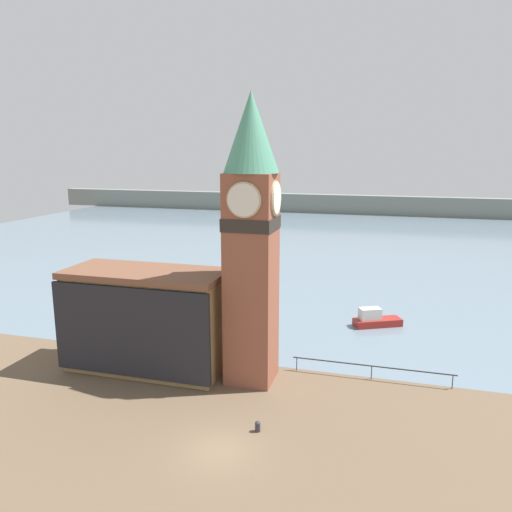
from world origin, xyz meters
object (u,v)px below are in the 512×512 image
at_px(clock_tower, 251,234).
at_px(pier_building, 146,320).
at_px(boat_near, 375,319).
at_px(mooring_bollard_near, 258,426).

bearing_deg(clock_tower, pier_building, -177.71).
height_order(clock_tower, boat_near, clock_tower).
height_order(pier_building, boat_near, pier_building).
relative_size(boat_near, mooring_bollard_near, 6.99).
xyz_separation_m(clock_tower, pier_building, (-8.40, -0.34, -7.07)).
distance_m(pier_building, boat_near, 22.50).
distance_m(clock_tower, mooring_bollard_near, 12.87).
relative_size(pier_building, boat_near, 2.57).
height_order(clock_tower, pier_building, clock_tower).
bearing_deg(boat_near, pier_building, -165.58).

